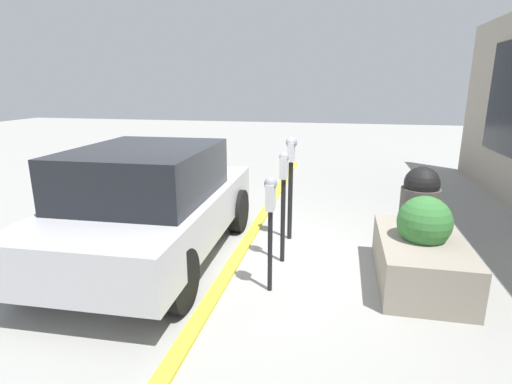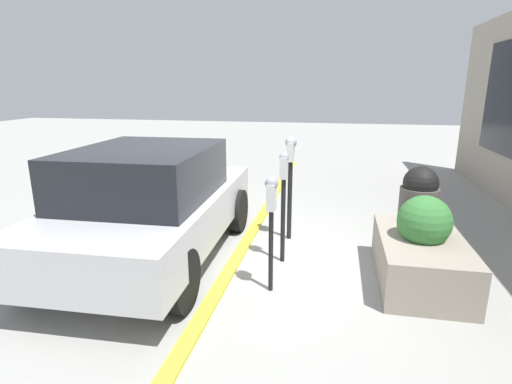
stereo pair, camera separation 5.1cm
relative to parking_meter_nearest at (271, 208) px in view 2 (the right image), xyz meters
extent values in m
plane|color=#999993|center=(0.85, 0.50, -0.98)|extent=(40.00, 40.00, 0.00)
cube|color=gold|center=(0.85, 0.58, -0.96)|extent=(13.50, 0.16, 0.04)
cylinder|color=black|center=(0.00, 0.00, -0.50)|extent=(0.05, 0.05, 0.96)
cube|color=silver|center=(0.00, 0.00, 0.12)|extent=(0.17, 0.09, 0.29)
sphere|color=gray|center=(0.00, 0.00, 0.27)|extent=(0.14, 0.14, 0.14)
cylinder|color=black|center=(0.80, -0.03, -0.42)|extent=(0.06, 0.06, 1.13)
cube|color=silver|center=(0.80, -0.03, 0.28)|extent=(0.15, 0.09, 0.27)
sphere|color=gray|center=(0.80, -0.03, 0.41)|extent=(0.12, 0.12, 0.12)
cylinder|color=black|center=(1.63, -0.02, -0.39)|extent=(0.07, 0.07, 1.20)
cube|color=silver|center=(1.63, -0.02, 0.35)|extent=(0.20, 0.09, 0.27)
sphere|color=gray|center=(1.63, -0.02, 0.48)|extent=(0.17, 0.17, 0.17)
cube|color=gray|center=(0.56, -1.69, -0.71)|extent=(1.64, 0.94, 0.55)
sphere|color=#387A38|center=(0.56, -1.69, -0.24)|extent=(0.61, 0.61, 0.61)
cube|color=#B7B7BC|center=(0.60, 1.67, -0.37)|extent=(3.91, 1.92, 0.56)
cube|color=black|center=(0.45, 1.67, 0.22)|extent=(2.05, 1.65, 0.63)
cylinder|color=black|center=(1.80, 0.84, -0.65)|extent=(0.67, 0.22, 0.67)
cylinder|color=black|center=(1.80, 2.51, -0.65)|extent=(0.67, 0.22, 0.67)
cylinder|color=black|center=(-0.60, 0.84, -0.65)|extent=(0.67, 0.22, 0.67)
cylinder|color=black|center=(-0.60, 2.51, -0.65)|extent=(0.67, 0.22, 0.67)
cylinder|color=#514C47|center=(1.96, -1.89, -0.58)|extent=(0.56, 0.56, 0.80)
sphere|color=black|center=(1.96, -1.89, -0.11)|extent=(0.50, 0.50, 0.50)
camera|label=1|loc=(-4.05, -0.70, 1.28)|focal=28.00mm
camera|label=2|loc=(-4.06, -0.65, 1.28)|focal=28.00mm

